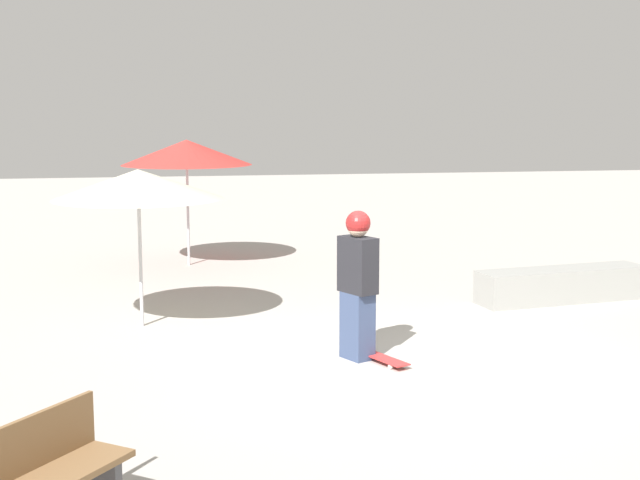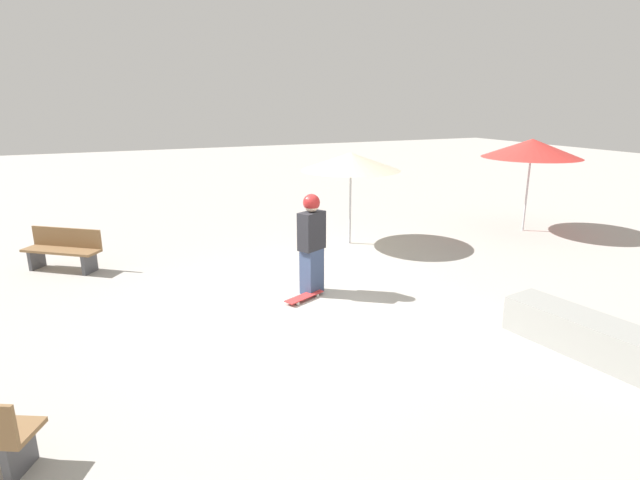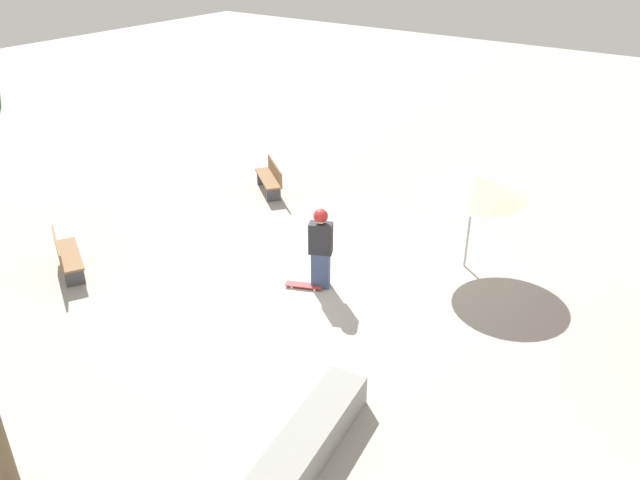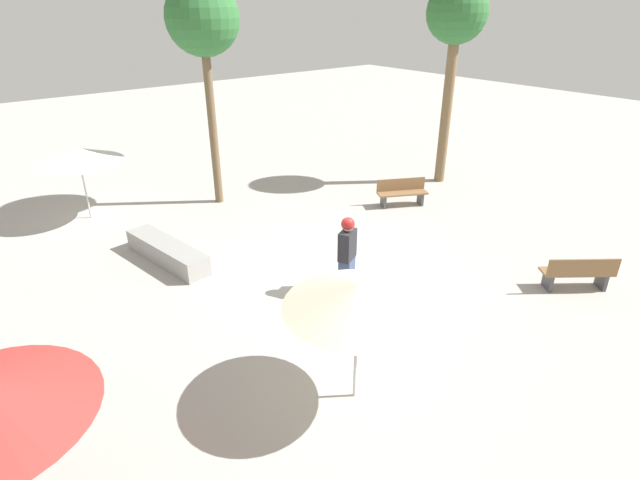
# 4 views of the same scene
# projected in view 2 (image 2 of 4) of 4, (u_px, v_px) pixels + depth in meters

# --- Properties ---
(ground_plane) EXTENTS (60.00, 60.00, 0.00)m
(ground_plane) POSITION_uv_depth(u_px,v_px,m) (303.00, 309.00, 8.33)
(ground_plane) COLOR #ADA8A0
(skater_main) EXTENTS (0.55, 0.45, 1.81)m
(skater_main) POSITION_uv_depth(u_px,v_px,m) (312.00, 241.00, 8.77)
(skater_main) COLOR #38476B
(skater_main) RESTS_ON ground_plane
(skateboard) EXTENTS (0.81, 0.50, 0.07)m
(skateboard) POSITION_uv_depth(u_px,v_px,m) (304.00, 296.00, 8.70)
(skateboard) COLOR red
(skateboard) RESTS_ON ground_plane
(concrete_ledge) EXTENTS (1.05, 2.87, 0.52)m
(concrete_ledge) POSITION_uv_depth(u_px,v_px,m) (608.00, 343.00, 6.58)
(concrete_ledge) COLOR gray
(concrete_ledge) RESTS_ON ground_plane
(bench_far) EXTENTS (1.54, 1.32, 0.85)m
(bench_far) POSITION_uv_depth(u_px,v_px,m) (63.00, 250.00, 10.15)
(bench_far) COLOR #47474C
(bench_far) RESTS_ON ground_plane
(shade_umbrella_red) EXTENTS (2.49, 2.49, 2.42)m
(shade_umbrella_red) POSITION_uv_depth(u_px,v_px,m) (532.00, 148.00, 12.76)
(shade_umbrella_red) COLOR #B7B7BC
(shade_umbrella_red) RESTS_ON ground_plane
(shade_umbrella_cream) EXTENTS (2.34, 2.34, 2.19)m
(shade_umbrella_cream) POSITION_uv_depth(u_px,v_px,m) (351.00, 162.00, 11.63)
(shade_umbrella_cream) COLOR #B7B7BC
(shade_umbrella_cream) RESTS_ON ground_plane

